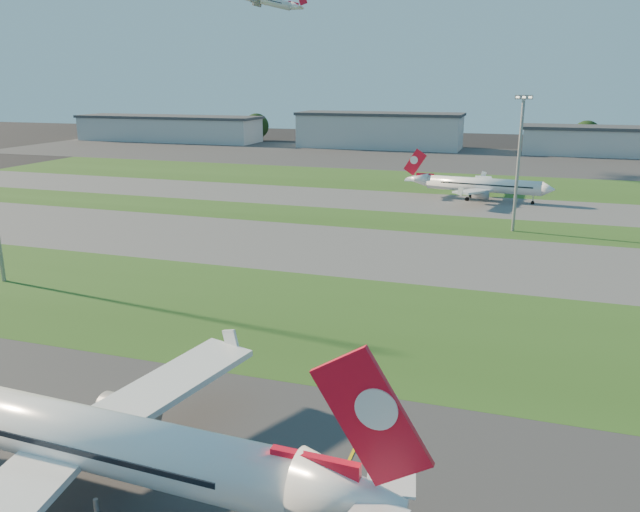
% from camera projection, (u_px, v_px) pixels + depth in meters
% --- Properties ---
extents(grass_strip_a, '(300.00, 34.00, 0.01)m').
position_uv_depth(grass_strip_a, '(370.00, 325.00, 74.81)').
color(grass_strip_a, '#294C19').
rests_on(grass_strip_a, ground).
extents(taxiway_a, '(300.00, 32.00, 0.01)m').
position_uv_depth(taxiway_a, '(416.00, 255.00, 105.02)').
color(taxiway_a, '#515154').
rests_on(taxiway_a, ground).
extents(grass_strip_b, '(300.00, 18.00, 0.01)m').
position_uv_depth(grass_strip_b, '(437.00, 224.00, 127.92)').
color(grass_strip_b, '#294C19').
rests_on(grass_strip_b, ground).
extents(taxiway_b, '(300.00, 26.00, 0.01)m').
position_uv_depth(taxiway_b, '(449.00, 204.00, 148.06)').
color(taxiway_b, '#515154').
rests_on(taxiway_b, ground).
extents(grass_strip_c, '(300.00, 40.00, 0.01)m').
position_uv_depth(grass_strip_c, '(463.00, 184.00, 178.27)').
color(grass_strip_c, '#294C19').
rests_on(grass_strip_c, ground).
extents(apron_far, '(400.00, 80.00, 0.01)m').
position_uv_depth(apron_far, '(479.00, 159.00, 233.21)').
color(apron_far, '#333335').
rests_on(apron_far, ground).
extents(airliner_parked, '(41.46, 35.14, 12.93)m').
position_uv_depth(airliner_parked, '(80.00, 438.00, 42.91)').
color(airliner_parked, white).
rests_on(airliner_parked, ground).
extents(airliner_taxiing, '(33.95, 28.65, 10.61)m').
position_uv_depth(airliner_taxiing, '(482.00, 185.00, 152.17)').
color(airliner_taxiing, white).
rests_on(airliner_taxiing, ground).
extents(light_mast_centre, '(3.20, 0.70, 25.80)m').
position_uv_depth(light_mast_centre, '(519.00, 155.00, 117.62)').
color(light_mast_centre, gray).
rests_on(light_mast_centre, ground).
extents(hangar_far_west, '(91.80, 23.00, 12.20)m').
position_uv_depth(hangar_far_west, '(169.00, 128.00, 303.67)').
color(hangar_far_west, '#AAADB2').
rests_on(hangar_far_west, ground).
extents(hangar_west, '(71.40, 23.00, 15.20)m').
position_uv_depth(hangar_west, '(379.00, 130.00, 272.01)').
color(hangar_west, '#AAADB2').
rests_on(hangar_west, ground).
extents(hangar_east, '(81.60, 23.00, 11.20)m').
position_uv_depth(hangar_east, '(630.00, 141.00, 242.79)').
color(hangar_east, '#AAADB2').
rests_on(hangar_east, ground).
extents(tree_far_west, '(11.00, 11.00, 12.00)m').
position_uv_depth(tree_far_west, '(115.00, 124.00, 327.39)').
color(tree_far_west, black).
rests_on(tree_far_west, ground).
extents(tree_west, '(12.10, 12.10, 13.20)m').
position_uv_depth(tree_west, '(256.00, 126.00, 305.23)').
color(tree_west, black).
rests_on(tree_west, ground).
extents(tree_mid_west, '(9.90, 9.90, 10.80)m').
position_uv_depth(tree_mid_west, '(440.00, 134.00, 275.13)').
color(tree_mid_west, black).
rests_on(tree_mid_west, ground).
extents(tree_mid_east, '(11.55, 11.55, 12.60)m').
position_uv_depth(tree_mid_east, '(586.00, 135.00, 259.75)').
color(tree_mid_east, black).
rests_on(tree_mid_east, ground).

